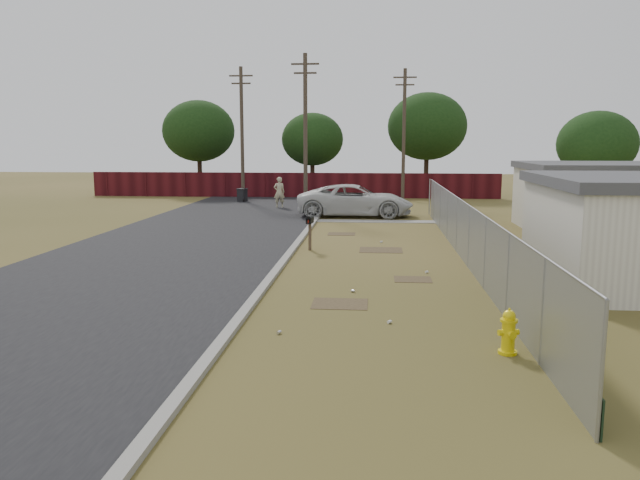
# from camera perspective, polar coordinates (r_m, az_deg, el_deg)

# --- Properties ---
(ground) EXTENTS (120.00, 120.00, 0.00)m
(ground) POSITION_cam_1_polar(r_m,az_deg,el_deg) (20.65, 4.83, -2.35)
(ground) COLOR brown
(ground) RESTS_ON ground
(street) EXTENTS (15.10, 60.00, 0.12)m
(street) POSITION_cam_1_polar(r_m,az_deg,el_deg) (29.38, -8.39, 1.01)
(street) COLOR black
(street) RESTS_ON ground
(chainlink_fence) EXTENTS (0.10, 27.06, 2.02)m
(chainlink_fence) POSITION_cam_1_polar(r_m,az_deg,el_deg) (21.74, 13.12, 0.15)
(chainlink_fence) COLOR gray
(chainlink_fence) RESTS_ON ground
(privacy_fence) EXTENTS (30.00, 0.12, 1.80)m
(privacy_fence) POSITION_cam_1_polar(r_m,az_deg,el_deg) (45.76, -2.57, 5.04)
(privacy_fence) COLOR #480F14
(privacy_fence) RESTS_ON ground
(utility_poles) EXTENTS (12.60, 8.24, 9.00)m
(utility_poles) POSITION_cam_1_polar(r_m,az_deg,el_deg) (41.09, -0.14, 9.90)
(utility_poles) COLOR #433B2D
(utility_poles) RESTS_ON ground
(horizon_trees) EXTENTS (33.32, 31.94, 7.78)m
(horizon_trees) POSITION_cam_1_polar(r_m,az_deg,el_deg) (43.82, 6.17, 9.70)
(horizon_trees) COLOR #382419
(horizon_trees) RESTS_ON ground
(fire_hydrant) EXTENTS (0.43, 0.44, 0.91)m
(fire_hydrant) POSITION_cam_1_polar(r_m,az_deg,el_deg) (12.62, 16.86, -8.10)
(fire_hydrant) COLOR yellow
(fire_hydrant) RESTS_ON ground
(mailbox) EXTENTS (0.26, 0.57, 1.32)m
(mailbox) POSITION_cam_1_polar(r_m,az_deg,el_deg) (23.36, -0.93, 1.59)
(mailbox) COLOR brown
(mailbox) RESTS_ON ground
(pickup_truck) EXTENTS (6.30, 2.96, 1.74)m
(pickup_truck) POSITION_cam_1_polar(r_m,az_deg,el_deg) (34.11, 3.23, 3.63)
(pickup_truck) COLOR silver
(pickup_truck) RESTS_ON ground
(pedestrian) EXTENTS (0.79, 0.64, 1.90)m
(pedestrian) POSITION_cam_1_polar(r_m,az_deg,el_deg) (38.72, -3.75, 4.38)
(pedestrian) COLOR #BAB089
(pedestrian) RESTS_ON ground
(trash_bin) EXTENTS (0.74, 0.80, 0.90)m
(trash_bin) POSITION_cam_1_polar(r_m,az_deg,el_deg) (42.80, -7.13, 4.12)
(trash_bin) COLOR black
(trash_bin) RESTS_ON ground
(scattered_litter) EXTENTS (3.75, 12.43, 0.07)m
(scattered_litter) POSITION_cam_1_polar(r_m,az_deg,el_deg) (17.85, 4.76, -4.02)
(scattered_litter) COLOR silver
(scattered_litter) RESTS_ON ground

